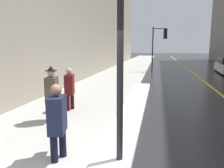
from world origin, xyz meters
TOP-DOWN VIEW (x-y plane):
  - sidewalk_slab at (-2.00, 15.00)m, footprint 4.00×80.00m
  - road_centre_stripe at (4.00, 15.00)m, footprint 0.16×80.00m
  - snow_bank_curb at (0.23, 4.63)m, footprint 0.76×10.38m
  - traffic_light_near at (1.14, 17.76)m, footprint 1.31×0.44m
  - pedestrian_with_shoulder_bag at (-0.85, 1.01)m, footprint 0.40×0.73m
  - pedestrian_in_fedora at (-2.03, 3.08)m, footprint 0.41×0.57m
  - pedestrian_in_glasses at (-1.99, 4.30)m, footprint 0.39×0.54m

SIDE VIEW (x-z plane):
  - road_centre_stripe at x=4.00m, z-range 0.00..0.00m
  - sidewalk_slab at x=-2.00m, z-range 0.00..0.01m
  - snow_bank_curb at x=0.23m, z-range 0.00..0.13m
  - pedestrian_in_glasses at x=-1.99m, z-range 0.08..1.59m
  - pedestrian_with_shoulder_bag at x=-0.85m, z-range 0.08..1.61m
  - pedestrian_in_fedora at x=-2.03m, z-range 0.08..1.76m
  - traffic_light_near at x=1.14m, z-range 0.89..4.89m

